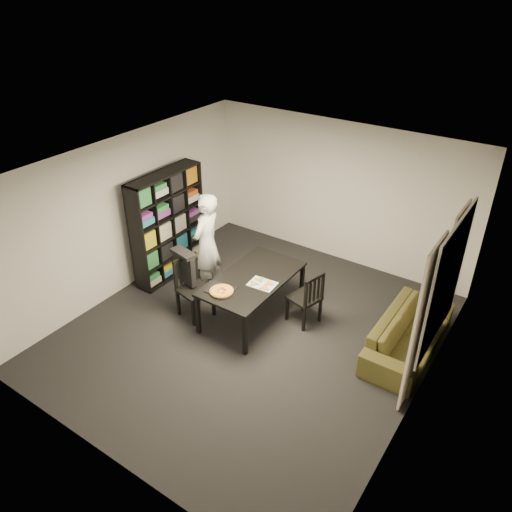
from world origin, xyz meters
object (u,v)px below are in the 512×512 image
Objects in this scene: dining_table at (252,281)px; sofa at (409,334)px; pepperoni_pizza at (222,291)px; chair_left at (191,282)px; person at (207,244)px; baking_tray at (221,290)px; chair_right at (309,296)px; bookshelf at (168,225)px.

sofa is at bearing 14.58° from dining_table.
pepperoni_pizza is at bearing -104.46° from dining_table.
person reaches higher than chair_left.
chair_left is at bearing 108.62° from sofa.
person reaches higher than dining_table.
chair_right is at bearing 39.89° from baking_tray.
bookshelf is 5.43× the size of pepperoni_pizza.
person is (0.89, -0.06, -0.07)m from bookshelf.
chair_left is 0.76m from person.
pepperoni_pizza is at bearing -40.77° from baking_tray.
chair_left is 1.09× the size of chair_right.
baking_tray is at bearing -110.48° from dining_table.
baking_tray is at bearing -83.85° from chair_left.
dining_table is at bearing -7.55° from bookshelf.
dining_table is at bearing 69.52° from baking_tray.
pepperoni_pizza is (0.89, -0.77, -0.14)m from person.
chair_right reaches higher than baking_tray.
chair_left reaches higher than baking_tray.
dining_table is 0.97m from chair_left.
dining_table is at bearing 75.54° from pepperoni_pizza.
sofa is (2.50, 1.13, -0.44)m from baking_tray.
chair_left reaches higher than pepperoni_pizza.
person is at bearing 139.24° from baking_tray.
person is at bearing 139.24° from pepperoni_pizza.
chair_right is at bearing 100.77° from sofa.
bookshelf reaches higher than person.
chair_right is at bearing -52.68° from chair_left.
chair_right is at bearing 21.19° from dining_table.
dining_table is 0.60m from pepperoni_pizza.
pepperoni_pizza is at bearing -32.63° from chair_right.
baking_tray is at bearing 41.37° from person.
baking_tray is (-0.20, -0.53, 0.07)m from dining_table.
bookshelf reaches higher than sofa.
dining_table is 0.57m from baking_tray.
dining_table is 0.97× the size of person.
bookshelf is 0.90m from person.
chair_left is (1.09, -0.72, -0.39)m from bookshelf.
bookshelf is 2.10× the size of chair_right.
chair_right is at bearing 1.25° from bookshelf.
bookshelf is 1.08× the size of person.
pepperoni_pizza is at bearing -24.94° from bookshelf.
baking_tray is 2.78m from sofa.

